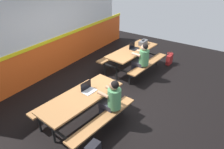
# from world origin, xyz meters

# --- Properties ---
(ground_plane) EXTENTS (10.00, 10.00, 0.02)m
(ground_plane) POSITION_xyz_m (0.00, 0.00, -0.01)
(ground_plane) COLOR black
(accent_backdrop) EXTENTS (8.00, 0.14, 2.60)m
(accent_backdrop) POSITION_xyz_m (0.00, 2.32, 1.25)
(accent_backdrop) COLOR #E55119
(accent_backdrop) RESTS_ON ground
(picnic_table_left) EXTENTS (2.12, 1.74, 0.74)m
(picnic_table_left) POSITION_xyz_m (-1.49, -0.16, 0.58)
(picnic_table_left) COLOR #9E6B3D
(picnic_table_left) RESTS_ON ground
(picnic_table_right) EXTENTS (2.12, 1.74, 0.74)m
(picnic_table_right) POSITION_xyz_m (1.49, 0.19, 0.58)
(picnic_table_right) COLOR #9E6B3D
(picnic_table_right) RESTS_ON ground
(student_nearer) EXTENTS (0.39, 0.54, 1.21)m
(student_nearer) POSITION_xyz_m (-1.16, -0.75, 0.71)
(student_nearer) COLOR #2D2D38
(student_nearer) RESTS_ON ground
(student_further) EXTENTS (0.39, 0.54, 1.21)m
(student_further) POSITION_xyz_m (1.14, -0.34, 0.71)
(student_further) COLOR #2D2D38
(student_further) RESTS_ON ground
(laptop_silver) EXTENTS (0.34, 0.25, 0.22)m
(laptop_silver) POSITION_xyz_m (-1.24, -0.14, 0.79)
(laptop_silver) COLOR silver
(laptop_silver) RESTS_ON picnic_table_left
(laptop_dark) EXTENTS (0.34, 0.25, 0.22)m
(laptop_dark) POSITION_xyz_m (1.61, 0.21, 0.79)
(laptop_dark) COLOR black
(laptop_dark) RESTS_ON picnic_table_right
(toolbox_grey) EXTENTS (0.40, 0.18, 0.18)m
(toolbox_grey) POSITION_xyz_m (2.14, 0.12, 0.81)
(toolbox_grey) COLOR #595B60
(toolbox_grey) RESTS_ON picnic_table_right
(tote_bag_bright) EXTENTS (0.34, 0.21, 0.43)m
(tote_bag_bright) POSITION_xyz_m (2.65, -0.74, 0.19)
(tote_bag_bright) COLOR maroon
(tote_bag_bright) RESTS_ON ground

